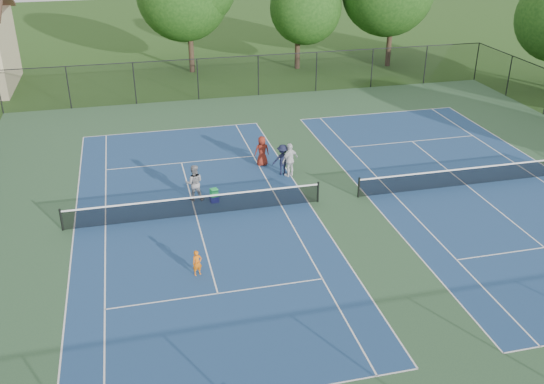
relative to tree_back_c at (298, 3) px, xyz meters
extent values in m
plane|color=#234716|center=(-5.00, -25.00, -5.48)|extent=(140.00, 140.00, 0.00)
cube|color=#2C4E34|center=(-5.00, -25.00, -5.48)|extent=(36.00, 36.00, 0.01)
cube|color=navy|center=(-12.00, -25.00, -5.47)|extent=(10.97, 23.77, 0.00)
cube|color=white|center=(-12.00, -13.12, -5.47)|extent=(10.97, 0.06, 0.00)
cube|color=white|center=(-17.48, -25.00, -5.47)|extent=(0.06, 23.77, 0.00)
cube|color=white|center=(-6.51, -25.00, -5.47)|extent=(0.06, 23.77, 0.00)
cube|color=white|center=(-16.11, -25.00, -5.47)|extent=(0.06, 23.77, 0.00)
cube|color=white|center=(-7.88, -25.00, -5.47)|extent=(0.06, 23.77, 0.00)
cube|color=white|center=(-12.00, -18.60, -5.47)|extent=(8.23, 0.06, 0.00)
cube|color=white|center=(-12.00, -31.40, -5.47)|extent=(8.23, 0.06, 0.00)
cube|color=white|center=(-12.00, -25.00, -5.47)|extent=(0.06, 12.80, 0.00)
cylinder|color=black|center=(-17.95, -25.00, -4.95)|extent=(0.10, 0.10, 1.07)
cylinder|color=black|center=(-6.05, -25.00, -4.95)|extent=(0.10, 0.10, 1.07)
cube|color=black|center=(-12.00, -25.00, -5.01)|extent=(11.90, 0.01, 0.90)
cube|color=white|center=(-12.00, -25.00, -4.53)|extent=(11.90, 0.04, 0.07)
cube|color=navy|center=(2.00, -25.00, -5.47)|extent=(10.97, 23.77, 0.00)
cube|color=white|center=(2.00, -13.12, -5.47)|extent=(10.97, 0.06, 0.00)
cube|color=white|center=(-3.48, -25.00, -5.47)|extent=(0.06, 23.77, 0.00)
cube|color=white|center=(-2.11, -25.00, -5.47)|extent=(0.06, 23.77, 0.00)
cube|color=white|center=(6.12, -25.00, -5.47)|extent=(0.06, 23.77, 0.00)
cube|color=white|center=(2.00, -18.60, -5.47)|extent=(8.23, 0.06, 0.00)
cube|color=white|center=(2.00, -31.40, -5.47)|extent=(8.23, 0.06, 0.00)
cube|color=white|center=(2.00, -25.00, -5.47)|extent=(0.06, 12.80, 0.00)
cylinder|color=black|center=(-3.95, -25.00, -4.95)|extent=(0.10, 0.10, 1.07)
cube|color=black|center=(2.00, -25.00, -5.01)|extent=(11.90, 0.01, 0.90)
cube|color=white|center=(2.00, -25.00, -4.53)|extent=(11.90, 0.04, 0.07)
cylinder|color=black|center=(-18.50, -7.00, -3.98)|extent=(0.08, 0.08, 3.00)
cylinder|color=black|center=(-14.00, -7.00, -3.98)|extent=(0.08, 0.08, 3.00)
cylinder|color=black|center=(-9.50, -7.00, -3.98)|extent=(0.08, 0.08, 3.00)
cylinder|color=black|center=(-5.00, -7.00, -3.98)|extent=(0.08, 0.08, 3.00)
cylinder|color=black|center=(-0.50, -7.00, -3.98)|extent=(0.08, 0.08, 3.00)
cylinder|color=black|center=(4.00, -7.00, -3.98)|extent=(0.08, 0.08, 3.00)
cylinder|color=black|center=(8.50, -7.00, -3.98)|extent=(0.08, 0.08, 3.00)
cylinder|color=black|center=(13.00, -7.00, -3.98)|extent=(0.08, 0.08, 3.00)
cylinder|color=black|center=(13.00, -11.50, -3.98)|extent=(0.08, 0.08, 3.00)
cube|color=black|center=(-5.00, -7.00, -3.98)|extent=(36.00, 0.01, 3.00)
cube|color=black|center=(-5.00, -7.00, -2.48)|extent=(36.00, 0.05, 0.05)
cylinder|color=#2D2116|center=(-9.00, 1.00, -3.41)|extent=(0.44, 0.44, 4.14)
cylinder|color=#2D2116|center=(0.00, 0.00, -3.77)|extent=(0.44, 0.44, 3.42)
sphere|color=#163B10|center=(0.00, 0.00, -0.41)|extent=(6.00, 6.00, 6.00)
cylinder|color=#2D2116|center=(8.00, -1.00, -3.32)|extent=(0.44, 0.44, 4.32)
imported|color=orange|center=(-12.56, -29.94, -4.94)|extent=(0.45, 0.36, 1.08)
imported|color=gray|center=(-11.83, -23.35, -4.56)|extent=(0.97, 0.80, 1.84)
imported|color=silver|center=(-6.57, -21.69, -4.56)|extent=(1.16, 0.93, 1.84)
imported|color=#171A33|center=(-6.89, -21.41, -4.63)|extent=(1.15, 0.73, 1.69)
imported|color=maroon|center=(-7.68, -19.95, -4.64)|extent=(0.84, 0.56, 1.68)
cube|color=navy|center=(-10.95, -23.82, -5.33)|extent=(0.44, 0.36, 0.31)
cube|color=green|center=(-10.95, -23.82, -4.97)|extent=(0.40, 0.36, 0.41)
camera|label=1|loc=(-14.46, -50.07, 7.88)|focal=40.00mm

